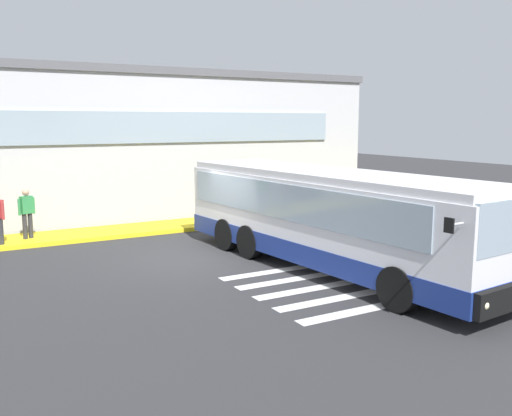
{
  "coord_description": "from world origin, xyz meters",
  "views": [
    {
      "loc": [
        -6.17,
        -14.83,
        4.03
      ],
      "look_at": [
        1.73,
        -0.8,
        1.5
      ],
      "focal_mm": 38.8,
      "sensor_mm": 36.0,
      "label": 1
    }
  ],
  "objects": [
    {
      "name": "safety_bollard_yellow",
      "position": [
        2.52,
        3.6,
        0.45
      ],
      "size": [
        0.18,
        0.18,
        0.9
      ],
      "primitive_type": "cylinder",
      "color": "yellow",
      "rests_on": "ground"
    },
    {
      "name": "ground_plane",
      "position": [
        0.0,
        0.0,
        -0.01
      ],
      "size": [
        80.0,
        90.0,
        0.02
      ],
      "primitive_type": "cube",
      "color": "#2B2B2D",
      "rests_on": "ground"
    },
    {
      "name": "passenger_by_doorway",
      "position": [
        -3.93,
        4.74,
        1.11
      ],
      "size": [
        0.55,
        0.47,
        1.68
      ],
      "color": "#2D2D33",
      "rests_on": "boarding_curb"
    },
    {
      "name": "bay_paint_stripes",
      "position": [
        2.0,
        -4.2,
        0.0
      ],
      "size": [
        4.4,
        3.96,
        0.01
      ],
      "color": "silver",
      "rests_on": "ground"
    },
    {
      "name": "bus_main_foreground",
      "position": [
        2.89,
        -2.83,
        1.33
      ],
      "size": [
        3.54,
        11.07,
        2.7
      ],
      "color": "silver",
      "rests_on": "ground"
    },
    {
      "name": "terminal_building",
      "position": [
        -0.69,
        11.64,
        3.06
      ],
      "size": [
        24.17,
        13.8,
        6.13
      ],
      "color": "#B7B7BC",
      "rests_on": "ground"
    },
    {
      "name": "boarding_curb",
      "position": [
        0.0,
        4.8,
        0.07
      ],
      "size": [
        26.37,
        2.0,
        0.15
      ],
      "primitive_type": "cube",
      "color": "yellow",
      "rests_on": "ground"
    }
  ]
}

